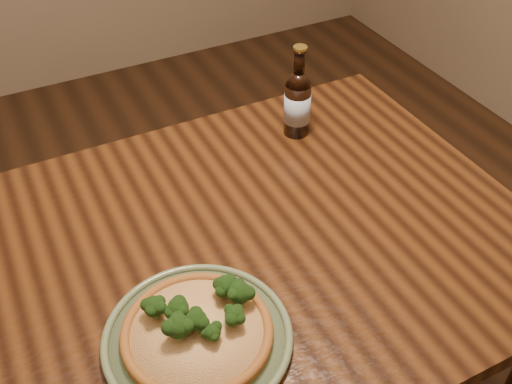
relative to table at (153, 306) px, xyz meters
name	(u,v)px	position (x,y,z in m)	size (l,w,h in m)	color
table	(153,306)	(0.00, 0.00, 0.00)	(1.60, 0.90, 0.75)	#42220E
plate	(198,337)	(0.03, -0.18, 0.10)	(0.33, 0.33, 0.02)	#647450
pizza	(198,329)	(0.03, -0.18, 0.12)	(0.26, 0.26, 0.07)	#9B5B23
beer_bottle	(297,103)	(0.49, 0.28, 0.18)	(0.06, 0.06, 0.23)	black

